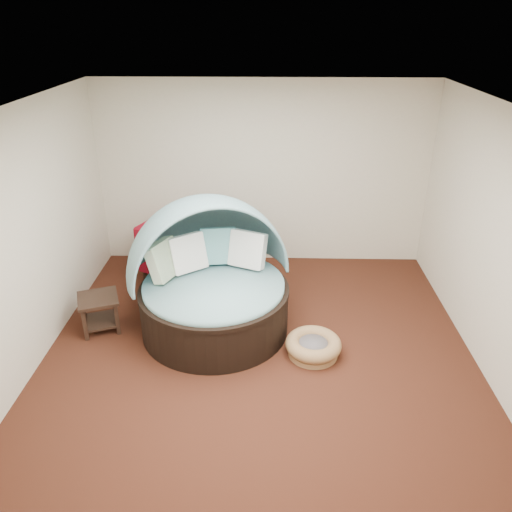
{
  "coord_description": "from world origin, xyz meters",
  "views": [
    {
      "loc": [
        0.1,
        -4.82,
        3.61
      ],
      "look_at": [
        -0.05,
        0.6,
        0.96
      ],
      "focal_mm": 35.0,
      "sensor_mm": 36.0,
      "label": 1
    }
  ],
  "objects_px": {
    "canopy_daybed": "(211,271)",
    "side_table": "(99,309)",
    "red_armchair": "(169,252)",
    "pet_basket": "(313,346)"
  },
  "relations": [
    {
      "from": "canopy_daybed",
      "to": "side_table",
      "type": "xyz_separation_m",
      "value": [
        -1.4,
        -0.13,
        -0.48
      ]
    },
    {
      "from": "red_armchair",
      "to": "side_table",
      "type": "height_order",
      "value": "red_armchair"
    },
    {
      "from": "pet_basket",
      "to": "side_table",
      "type": "relative_size",
      "value": 1.24
    },
    {
      "from": "red_armchair",
      "to": "side_table",
      "type": "bearing_deg",
      "value": -89.1
    },
    {
      "from": "canopy_daybed",
      "to": "pet_basket",
      "type": "distance_m",
      "value": 1.52
    },
    {
      "from": "canopy_daybed",
      "to": "side_table",
      "type": "distance_m",
      "value": 1.49
    },
    {
      "from": "canopy_daybed",
      "to": "side_table",
      "type": "relative_size",
      "value": 3.94
    },
    {
      "from": "canopy_daybed",
      "to": "side_table",
      "type": "bearing_deg",
      "value": 163.32
    },
    {
      "from": "canopy_daybed",
      "to": "pet_basket",
      "type": "xyz_separation_m",
      "value": [
        1.23,
        -0.59,
        -0.66
      ]
    },
    {
      "from": "canopy_daybed",
      "to": "red_armchair",
      "type": "distance_m",
      "value": 1.56
    }
  ]
}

